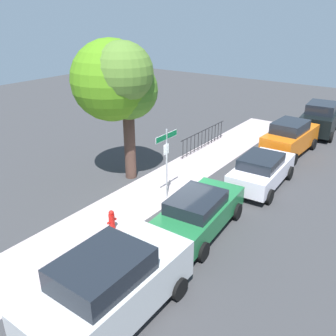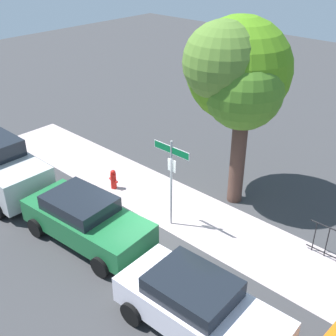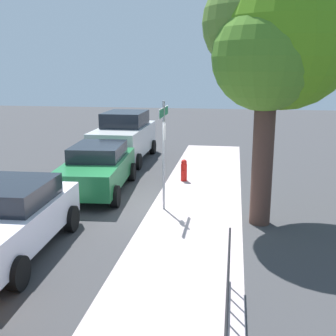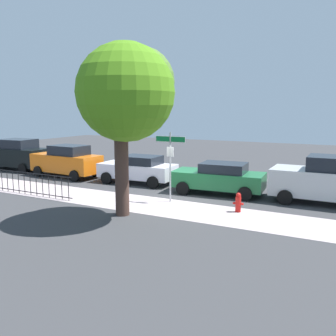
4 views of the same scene
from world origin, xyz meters
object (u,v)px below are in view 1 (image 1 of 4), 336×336
Objects in this scene: car_green at (199,212)px; fire_hydrant at (112,220)px; shade_tree at (118,82)px; car_orange at (290,137)px; street_sign at (167,151)px; car_silver at (111,288)px; car_black at (321,118)px; car_white at (262,170)px.

car_green is 3.16m from fire_hydrant.
shade_tree reaches higher than car_orange.
street_sign is at bearing 55.60° from car_green.
car_green is at bearing 4.07° from car_silver.
street_sign is 3.59m from fire_hydrant.
car_white is at bearing 175.23° from car_black.
car_white is at bearing -173.10° from car_orange.
car_black is (19.20, -0.09, -0.01)m from car_silver.
car_silver is 9.60m from car_white.
car_silver is 1.04× the size of car_orange.
car_orange is at bearing -13.25° from fire_hydrant.
car_black is (14.40, -0.45, 0.23)m from car_green.
street_sign reaches higher than car_white.
street_sign reaches higher than car_silver.
car_orange is at bearing -33.60° from shade_tree.
street_sign is 0.69× the size of car_orange.
street_sign reaches higher than car_black.
car_silver reaches higher than fire_hydrant.
shade_tree is at bearing 40.31° from car_silver.
car_white is at bearing -60.93° from shade_tree.
car_white is (4.80, -0.39, 0.00)m from car_green.
car_black is at bearing -1.65° from car_orange.
car_black is (13.01, -2.86, -1.12)m from street_sign.
car_silver is at bearing -139.51° from shade_tree.
fire_hydrant is at bearing 119.25° from car_green.
shade_tree is 6.01m from fire_hydrant.
car_white is 9.60m from car_black.
street_sign is 13.37m from car_black.
street_sign is at bearing 23.89° from car_silver.
car_silver is 4.31m from fire_hydrant.
street_sign is 0.66× the size of car_silver.
car_green is at bearing 173.19° from car_white.
shade_tree is at bearing 36.96° from fire_hydrant.
shade_tree is at bearing 116.93° from car_white.
car_orange is at bearing 1.82° from car_white.
car_silver reaches higher than car_black.
car_orange is (4.80, 0.33, 0.16)m from car_white.
street_sign reaches higher than car_orange.
street_sign is 8.66m from car_orange.
shade_tree is (0.31, 2.78, 2.44)m from street_sign.
shade_tree is 8.17× the size of fire_hydrant.
car_silver is (-6.50, -5.55, -3.55)m from shade_tree.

